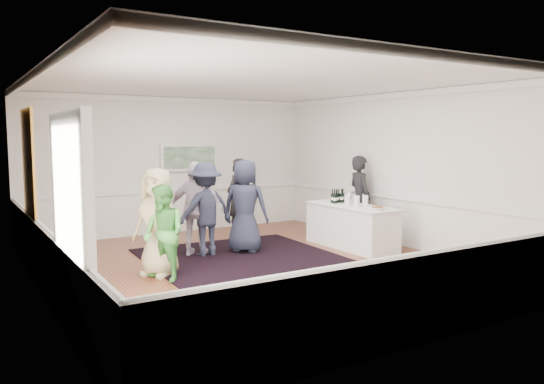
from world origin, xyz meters
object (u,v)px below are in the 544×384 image
guest_dark_a (205,210)px  guest_dark_b (237,198)px  guest_navy (245,206)px  guest_green (164,233)px  nut_bowl (378,208)px  ice_bucket (350,199)px  serving_table (351,226)px  bartender (360,198)px  guest_lilac (196,209)px  guest_tan (157,222)px

guest_dark_a → guest_dark_b: bearing=-139.8°
guest_dark_b → guest_navy: guest_navy is taller
guest_green → nut_bowl: bearing=66.9°
guest_green → ice_bucket: 4.32m
serving_table → bartender: size_ratio=1.16×
guest_green → guest_dark_b: (2.69, 2.63, 0.13)m
guest_navy → nut_bowl: guest_navy is taller
serving_table → guest_dark_b: bearing=124.2°
guest_green → guest_dark_a: (1.29, 1.29, 0.13)m
bartender → nut_bowl: size_ratio=6.86×
serving_table → guest_dark_a: 3.04m
guest_lilac → ice_bucket: 3.22m
guest_green → guest_dark_a: size_ratio=0.86×
guest_green → ice_bucket: size_ratio=5.89×
guest_tan → guest_dark_b: bearing=98.7°
bartender → guest_dark_a: bearing=96.8°
guest_dark_a → guest_tan: bearing=32.2°
ice_bucket → nut_bowl: ice_bucket is taller
guest_green → guest_dark_b: 3.77m
guest_lilac → ice_bucket: size_ratio=6.96×
guest_navy → ice_bucket: bearing=-148.6°
guest_dark_b → nut_bowl: bearing=82.7°
serving_table → guest_navy: (-2.08, 0.74, 0.48)m
guest_dark_b → ice_bucket: 2.57m
guest_tan → guest_green: (-0.03, -0.38, -0.12)m
guest_dark_a → ice_bucket: bearing=163.6°
guest_navy → ice_bucket: guest_navy is taller
serving_table → nut_bowl: size_ratio=7.98×
guest_green → guest_navy: guest_navy is taller
guest_tan → guest_lilac: (1.12, 1.01, 0.02)m
guest_tan → nut_bowl: bearing=47.8°
serving_table → guest_dark_a: size_ratio=1.21×
guest_lilac → guest_dark_a: guest_lilac is taller
guest_green → nut_bowl: guest_green is taller
guest_tan → guest_navy: guest_navy is taller
serving_table → guest_green: (-4.18, -0.45, 0.32)m
guest_green → guest_dark_b: size_ratio=0.86×
bartender → guest_lilac: size_ratio=1.03×
guest_dark_a → ice_bucket: guest_dark_a is taller
guest_dark_a → guest_dark_b: (1.40, 1.34, -0.00)m
bartender → guest_green: size_ratio=1.21×
serving_table → guest_green: 4.22m
guest_tan → guest_dark_a: 1.55m
guest_tan → guest_green: bearing=-36.5°
bartender → ice_bucket: (-0.64, -0.42, 0.06)m
bartender → guest_tan: 4.93m
ice_bucket → nut_bowl: 1.01m
guest_dark_a → nut_bowl: (2.84, -1.68, 0.02)m
serving_table → guest_dark_b: (-1.49, 2.19, 0.45)m
serving_table → guest_tan: 4.17m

